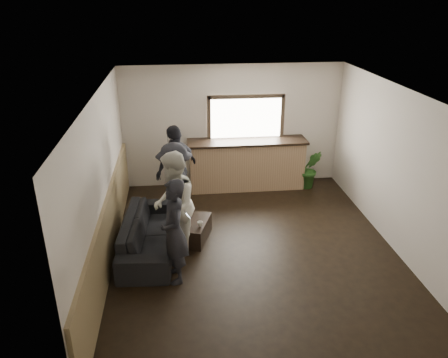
{
  "coord_description": "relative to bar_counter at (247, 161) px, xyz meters",
  "views": [
    {
      "loc": [
        -1.25,
        -6.57,
        4.27
      ],
      "look_at": [
        -0.48,
        0.4,
        1.22
      ],
      "focal_mm": 35.0,
      "sensor_mm": 36.0,
      "label": 1
    }
  ],
  "objects": [
    {
      "name": "person_c",
      "position": [
        -1.64,
        -1.9,
        0.25
      ],
      "size": [
        0.79,
        1.22,
        1.78
      ],
      "rotation": [
        0.0,
        0.0,
        -1.45
      ],
      "color": "black",
      "rests_on": "ground"
    },
    {
      "name": "potted_plant",
      "position": [
        1.45,
        -0.2,
        -0.18
      ],
      "size": [
        0.53,
        0.44,
        0.92
      ],
      "primitive_type": "imported",
      "rotation": [
        0.0,
        0.0,
        -0.06
      ],
      "color": "#2D6623",
      "rests_on": "ground"
    },
    {
      "name": "ground",
      "position": [
        -0.3,
        -2.7,
        -0.64
      ],
      "size": [
        5.0,
        6.0,
        0.01
      ],
      "primitive_type": "cube",
      "color": "black"
    },
    {
      "name": "person_b",
      "position": [
        -1.67,
        -2.64,
        0.29
      ],
      "size": [
        0.76,
        0.94,
        1.86
      ],
      "rotation": [
        0.0,
        0.0,
        -1.63
      ],
      "color": "silver",
      "rests_on": "ground"
    },
    {
      "name": "cup_a",
      "position": [
        -1.39,
        -1.96,
        -0.23
      ],
      "size": [
        0.13,
        0.13,
        0.1
      ],
      "primitive_type": "imported",
      "rotation": [
        0.0,
        0.0,
        1.63
      ],
      "color": "silver",
      "rests_on": "coffee_table"
    },
    {
      "name": "coffee_table",
      "position": [
        -1.32,
        -2.22,
        -0.46
      ],
      "size": [
        0.7,
        0.93,
        0.37
      ],
      "primitive_type": "cube",
      "rotation": [
        0.0,
        0.0,
        -0.32
      ],
      "color": "black",
      "rests_on": "ground"
    },
    {
      "name": "person_d",
      "position": [
        -1.61,
        -0.98,
        0.28
      ],
      "size": [
        1.08,
        1.08,
        1.84
      ],
      "rotation": [
        0.0,
        0.0,
        -2.36
      ],
      "color": "black",
      "rests_on": "ground"
    },
    {
      "name": "sofa",
      "position": [
        -2.12,
        -2.48,
        -0.32
      ],
      "size": [
        1.03,
        2.28,
        0.65
      ],
      "primitive_type": "imported",
      "rotation": [
        0.0,
        0.0,
        1.5
      ],
      "color": "black",
      "rests_on": "ground"
    },
    {
      "name": "room_shell",
      "position": [
        -1.04,
        -2.7,
        0.83
      ],
      "size": [
        5.01,
        6.01,
        2.8
      ],
      "color": "silver",
      "rests_on": "ground"
    },
    {
      "name": "cup_b",
      "position": [
        -1.23,
        -2.41,
        -0.23
      ],
      "size": [
        0.11,
        0.11,
        0.09
      ],
      "primitive_type": "imported",
      "rotation": [
        0.0,
        0.0,
        4.84
      ],
      "color": "silver",
      "rests_on": "coffee_table"
    },
    {
      "name": "person_a",
      "position": [
        -1.67,
        -3.4,
        0.22
      ],
      "size": [
        0.52,
        0.68,
        1.72
      ],
      "rotation": [
        0.0,
        0.0,
        -1.42
      ],
      "color": "black",
      "rests_on": "ground"
    },
    {
      "name": "bar_counter",
      "position": [
        0.0,
        0.0,
        0.0
      ],
      "size": [
        2.7,
        0.68,
        2.13
      ],
      "color": "#A7805B",
      "rests_on": "ground"
    }
  ]
}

